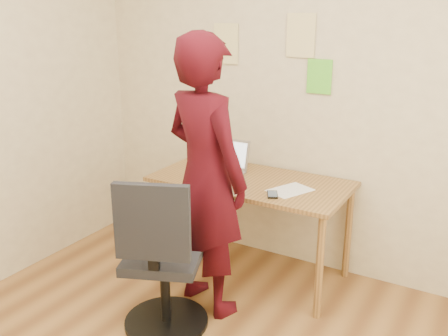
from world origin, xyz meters
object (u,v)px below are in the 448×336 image
Objects in this scene: laptop at (223,166)px; person at (206,177)px; phone at (272,194)px; desk at (250,191)px; office_chair at (161,268)px.

person reaches higher than laptop.
person reaches higher than phone.
phone is at bearing -37.87° from desk.
person is (-0.06, -0.51, 0.24)m from desk.
desk is 9.44× the size of phone.
desk is at bearing 59.94° from office_chair.
phone is at bearing 38.34° from office_chair.
person is at bearing -164.80° from phone.
desk is at bearing 114.66° from phone.
desk is 4.16× the size of laptop.
desk is 0.57m from person.
laptop is 0.59m from person.
phone is at bearing -120.35° from person.
office_chair reaches higher than phone.
office_chair is 0.62m from person.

